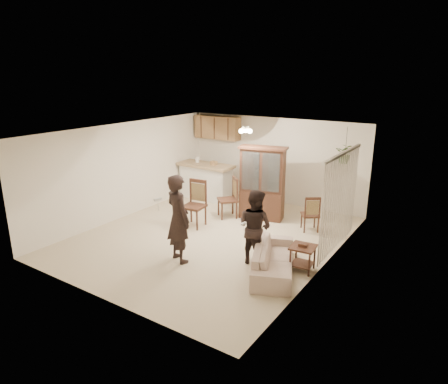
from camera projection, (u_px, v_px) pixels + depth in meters
The scene contains 23 objects.
floor at pixel (211, 236), 9.47m from camera, with size 6.50×6.50×0.00m, color beige.
ceiling at pixel (210, 131), 8.75m from camera, with size 5.50×6.50×0.02m, color white.
wall_back at pixel (274, 161), 11.71m from camera, with size 5.50×0.02×2.50m, color white.
wall_front at pixel (96, 231), 6.51m from camera, with size 5.50×0.02×2.50m, color white.
wall_left at pixel (126, 170), 10.56m from camera, with size 0.02×6.50×2.50m, color white.
wall_right at pixel (327, 207), 7.66m from camera, with size 0.02×6.50×2.50m, color white.
breakfast_bar at pixel (206, 183), 12.18m from camera, with size 1.60×0.55×1.00m, color white.
bar_top at pixel (206, 165), 12.02m from camera, with size 1.75×0.70×0.08m, color tan.
upper_cabinets at pixel (217, 127), 12.32m from camera, with size 1.50×0.34×0.70m, color brown.
vertical_blinds at pixel (340, 202), 8.44m from camera, with size 0.06×2.30×2.10m, color silver, non-canonical shape.
ceiling_fixture at pixel (246, 130), 9.63m from camera, with size 0.36×0.36×0.20m, color #FFF0BF, non-canonical shape.
hanging_plant at pixel (345, 154), 9.64m from camera, with size 0.43×0.37×0.48m, color #234E1F.
plant_cord at pixel (346, 140), 9.55m from camera, with size 0.01×0.01×0.65m, color black.
sofa at pixel (274, 254), 7.70m from camera, with size 1.87×0.73×0.73m, color beige.
adult at pixel (178, 219), 8.02m from camera, with size 0.66×0.43×1.80m, color black.
child at pixel (255, 232), 7.99m from camera, with size 0.66×0.51×1.35m, color black.
china_hutch at pixel (262, 184), 10.39m from camera, with size 1.30×0.73×1.93m.
side_table at pixel (302, 258), 7.77m from camera, with size 0.51×0.51×0.57m.
chair_bar at pixel (194, 214), 10.02m from camera, with size 0.57×0.57×1.17m.
chair_hutch_left at pixel (227, 206), 10.65m from camera, with size 0.68×0.68×1.09m.
chair_hutch_right at pixel (310, 220), 9.77m from camera, with size 0.56×0.56×0.91m.
controller_adult at pixel (158, 199), 7.64m from camera, with size 0.05×0.16×0.05m, color white.
controller_child at pixel (244, 224), 7.65m from camera, with size 0.04×0.13×0.04m, color white.
Camera 1 is at (5.08, -7.15, 3.74)m, focal length 32.00 mm.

